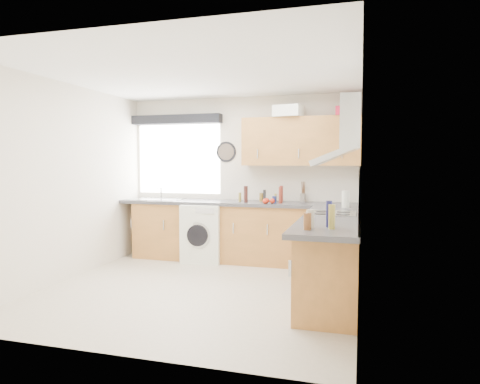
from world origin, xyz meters
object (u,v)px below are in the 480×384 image
(washing_machine, at_px, (204,232))
(extractor_hood, at_px, (343,138))
(upper_cabinets, at_px, (301,141))
(oven, at_px, (332,256))

(washing_machine, bearing_deg, extractor_hood, -31.62)
(upper_cabinets, bearing_deg, extractor_hood, -63.87)
(oven, xyz_separation_m, extractor_hood, (0.10, -0.00, 1.34))
(upper_cabinets, bearing_deg, oven, -67.46)
(oven, xyz_separation_m, washing_machine, (-1.97, 1.10, 0.01))
(extractor_hood, relative_size, upper_cabinets, 0.46)
(extractor_hood, height_order, washing_machine, extractor_hood)
(upper_cabinets, relative_size, washing_machine, 1.96)
(extractor_hood, distance_m, washing_machine, 2.70)
(extractor_hood, distance_m, upper_cabinets, 1.48)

